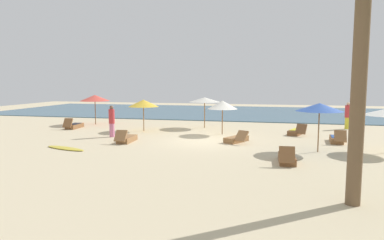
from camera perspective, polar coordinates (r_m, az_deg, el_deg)
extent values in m
plane|color=beige|center=(18.13, 2.30, -3.51)|extent=(60.00, 60.00, 0.00)
cube|color=#3D6075|center=(34.84, 7.65, 1.26)|extent=(48.00, 16.00, 0.06)
cylinder|color=olive|center=(21.90, -7.97, 0.70)|extent=(0.06, 0.06, 1.93)
cone|color=gold|center=(21.84, -8.01, 2.77)|extent=(1.89, 1.89, 0.44)
cylinder|color=olive|center=(23.22, 2.09, 1.16)|extent=(0.06, 0.06, 2.00)
cone|color=silver|center=(23.16, 2.10, 3.37)|extent=(2.08, 2.08, 0.31)
cylinder|color=brown|center=(20.41, 5.02, 0.34)|extent=(0.06, 0.06, 1.95)
cone|color=silver|center=(20.34, 5.04, 2.52)|extent=(1.77, 1.77, 0.49)
cylinder|color=brown|center=(16.22, 20.14, -1.29)|extent=(0.05, 0.05, 2.12)
cone|color=#3359B2|center=(16.13, 20.27, 2.00)|extent=(2.02, 2.02, 0.35)
cylinder|color=brown|center=(26.00, -15.65, 1.59)|extent=(0.06, 0.06, 2.09)
cone|color=#D84C3F|center=(25.94, -15.71, 3.52)|extent=(2.14, 2.14, 0.43)
cube|color=olive|center=(18.23, -10.64, -3.11)|extent=(0.66, 1.52, 0.28)
cube|color=olive|center=(17.57, -11.67, -2.56)|extent=(0.59, 0.49, 0.54)
cube|color=brown|center=(13.94, 15.35, -6.17)|extent=(0.65, 1.52, 0.28)
cube|color=brown|center=(13.19, 15.39, -5.55)|extent=(0.58, 0.40, 0.60)
cube|color=brown|center=(21.26, 16.76, -1.93)|extent=(1.07, 1.61, 0.28)
cube|color=brown|center=(20.58, 17.55, -1.42)|extent=(0.69, 0.63, 0.55)
cube|color=yellow|center=(21.24, 16.77, -1.51)|extent=(0.83, 1.16, 0.03)
cube|color=olive|center=(18.01, 7.30, -3.17)|extent=(1.22, 1.61, 0.28)
cube|color=olive|center=(17.32, 8.16, -2.64)|extent=(0.74, 0.70, 0.52)
cube|color=olive|center=(19.28, 22.68, -2.99)|extent=(0.73, 1.55, 0.28)
cube|color=olive|center=(18.56, 23.25, -2.45)|extent=(0.61, 0.49, 0.56)
cube|color=#2D4C8C|center=(19.25, 22.70, -2.53)|extent=(0.60, 1.09, 0.03)
cube|color=brown|center=(24.37, -18.77, -0.96)|extent=(0.70, 1.54, 0.28)
cube|color=brown|center=(23.78, -19.79, -0.45)|extent=(0.60, 0.44, 0.59)
cube|color=#26262D|center=(24.35, -18.78, -0.60)|extent=(0.58, 1.08, 0.03)
cylinder|color=yellow|center=(24.83, 24.22, -0.49)|extent=(0.43, 0.43, 0.76)
cylinder|color=#BF3338|center=(24.76, 24.30, 1.30)|extent=(0.50, 0.50, 0.79)
sphere|color=beige|center=(24.72, 24.35, 2.44)|extent=(0.22, 0.22, 0.22)
cylinder|color=#D17299|center=(19.96, -13.05, -1.64)|extent=(0.39, 0.39, 0.77)
cylinder|color=#BF3338|center=(19.87, -13.10, 0.60)|extent=(0.46, 0.46, 0.80)
sphere|color=brown|center=(19.82, -13.14, 2.03)|extent=(0.22, 0.22, 0.22)
cylinder|color=brown|center=(9.45, 25.74, 4.20)|extent=(0.36, 0.36, 5.72)
ellipsoid|color=gold|center=(17.11, -20.13, -4.38)|extent=(2.39, 1.19, 0.07)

